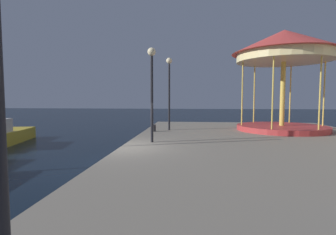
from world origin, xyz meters
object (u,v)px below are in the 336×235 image
carousel (284,55)px  bollard_south (154,128)px  lamp_post_far_end (169,81)px  lamp_post_mid_promenade (152,78)px

carousel → bollard_south: 8.76m
carousel → bollard_south: carousel is taller
lamp_post_far_end → bollard_south: (-0.82, -0.82, -2.77)m
carousel → lamp_post_far_end: carousel is taller
carousel → lamp_post_mid_promenade: size_ratio=1.47×
carousel → lamp_post_mid_promenade: 8.76m
carousel → lamp_post_far_end: 6.91m
carousel → lamp_post_mid_promenade: (-7.09, -4.86, -1.65)m
lamp_post_mid_promenade → bollard_south: lamp_post_mid_promenade is taller
lamp_post_mid_promenade → lamp_post_far_end: bearing=85.5°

